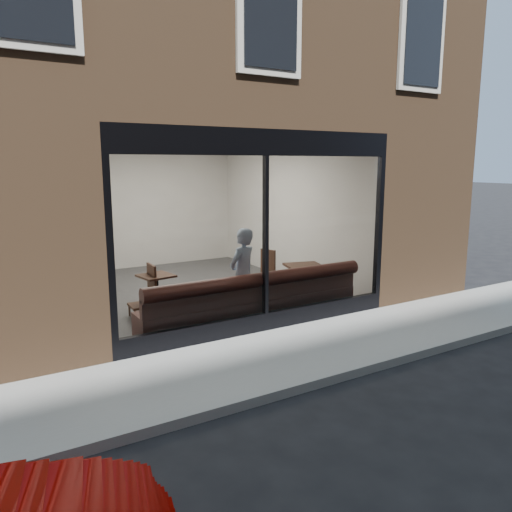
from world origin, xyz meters
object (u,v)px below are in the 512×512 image
banquette (253,311)px  cafe_table_left (156,276)px  cafe_table_right (305,266)px  cafe_chair_left (142,305)px  cafe_chair_right (262,285)px  person (242,275)px

banquette → cafe_table_left: size_ratio=7.38×
cafe_table_right → cafe_chair_left: 3.12m
cafe_chair_right → cafe_table_right: bearing=99.3°
banquette → cafe_chair_left: (-1.50, 1.26, 0.01)m
person → cafe_table_left: person is taller
person → cafe_table_left: bearing=-62.5°
banquette → cafe_table_right: cafe_table_right is taller
cafe_table_right → cafe_chair_right: cafe_table_right is taller
cafe_table_left → banquette: bearing=-45.0°
cafe_chair_right → person: bearing=29.7°
person → cafe_chair_right: person is taller
banquette → cafe_table_right: size_ratio=5.90×
cafe_table_left → cafe_chair_right: (2.31, 0.19, -0.50)m
person → banquette: bearing=75.7°
banquette → cafe_chair_right: 1.78m
cafe_table_left → cafe_table_right: 2.82m
person → cafe_chair_left: person is taller
person → cafe_chair_left: (-1.46, 0.99, -0.57)m
banquette → cafe_table_left: bearing=135.0°
cafe_table_left → cafe_chair_right: cafe_table_left is taller
banquette → cafe_table_left: cafe_table_left is taller
cafe_chair_left → banquette: bearing=141.8°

